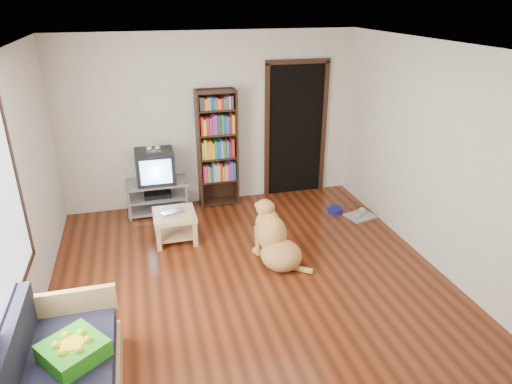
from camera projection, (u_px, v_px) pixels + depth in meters
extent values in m
plane|color=#5F2510|center=(253.00, 286.00, 5.19)|extent=(5.00, 5.00, 0.00)
plane|color=white|center=(252.00, 49.00, 4.16)|extent=(5.00, 5.00, 0.00)
plane|color=beige|center=(211.00, 121.00, 6.89)|extent=(4.50, 0.00, 4.50)
plane|color=beige|center=(368.00, 349.00, 2.46)|extent=(4.50, 0.00, 4.50)
plane|color=beige|center=(13.00, 205.00, 4.15)|extent=(0.00, 5.00, 5.00)
plane|color=beige|center=(443.00, 162.00, 5.21)|extent=(0.00, 5.00, 5.00)
cube|color=green|center=(73.00, 350.00, 3.58)|extent=(0.60, 0.60, 0.14)
imported|color=silver|center=(174.00, 213.00, 6.00)|extent=(0.35, 0.28, 0.02)
cylinder|color=navy|center=(335.00, 210.00, 6.95)|extent=(0.22, 0.22, 0.08)
cube|color=#9E9E9E|center=(360.00, 216.00, 6.81)|extent=(0.47, 0.41, 0.03)
cube|color=black|center=(19.00, 293.00, 3.95)|extent=(0.03, 1.42, 0.06)
cube|color=black|center=(16.00, 176.00, 4.25)|extent=(0.03, 0.06, 1.70)
cube|color=black|center=(295.00, 131.00, 7.30)|extent=(0.90, 0.02, 2.10)
cube|color=black|center=(267.00, 133.00, 7.17)|extent=(0.07, 0.05, 2.14)
cube|color=black|center=(324.00, 129.00, 7.40)|extent=(0.07, 0.05, 2.14)
cube|color=black|center=(298.00, 61.00, 6.85)|extent=(1.03, 0.05, 0.07)
cube|color=#99999E|center=(157.00, 183.00, 6.78)|extent=(0.90, 0.45, 0.04)
cube|color=#99999E|center=(158.00, 197.00, 6.88)|extent=(0.86, 0.42, 0.03)
cube|color=#99999E|center=(159.00, 208.00, 6.95)|extent=(0.90, 0.45, 0.04)
cylinder|color=#99999E|center=(129.00, 205.00, 6.60)|extent=(0.04, 0.04, 0.50)
cylinder|color=#99999E|center=(187.00, 199.00, 6.80)|extent=(0.04, 0.04, 0.50)
cylinder|color=#99999E|center=(129.00, 195.00, 6.95)|extent=(0.04, 0.04, 0.50)
cylinder|color=#99999E|center=(184.00, 189.00, 7.15)|extent=(0.04, 0.04, 0.50)
cube|color=black|center=(158.00, 194.00, 6.86)|extent=(0.40, 0.30, 0.07)
cube|color=black|center=(155.00, 166.00, 6.68)|extent=(0.55, 0.48, 0.48)
cube|color=black|center=(154.00, 162.00, 6.86)|extent=(0.40, 0.14, 0.36)
cube|color=#8CBFF2|center=(156.00, 172.00, 6.46)|extent=(0.44, 0.02, 0.36)
cube|color=silver|center=(154.00, 151.00, 6.54)|extent=(0.20, 0.07, 0.02)
sphere|color=silver|center=(149.00, 149.00, 6.51)|extent=(0.09, 0.09, 0.09)
sphere|color=silver|center=(158.00, 148.00, 6.53)|extent=(0.09, 0.09, 0.09)
cube|color=black|center=(199.00, 150.00, 6.85)|extent=(0.03, 0.30, 1.80)
cube|color=black|center=(236.00, 147.00, 6.99)|extent=(0.03, 0.30, 1.80)
cube|color=black|center=(216.00, 146.00, 7.05)|extent=(0.60, 0.02, 1.80)
cube|color=black|center=(219.00, 201.00, 7.27)|extent=(0.56, 0.28, 0.02)
cube|color=black|center=(218.00, 180.00, 7.12)|extent=(0.56, 0.28, 0.03)
cube|color=black|center=(218.00, 157.00, 6.97)|extent=(0.56, 0.28, 0.02)
cube|color=black|center=(217.00, 134.00, 6.83)|extent=(0.56, 0.28, 0.02)
cube|color=black|center=(216.00, 109.00, 6.68)|extent=(0.56, 0.28, 0.02)
cube|color=black|center=(215.00, 91.00, 6.57)|extent=(0.56, 0.28, 0.02)
cube|color=#1E1E2D|center=(4.00, 375.00, 3.20)|extent=(0.12, 1.74, 0.40)
cube|color=tan|center=(70.00, 305.00, 4.08)|extent=(0.80, 0.06, 0.30)
cube|color=tan|center=(174.00, 215.00, 6.04)|extent=(0.55, 0.55, 0.06)
cube|color=tan|center=(176.00, 233.00, 6.15)|extent=(0.45, 0.45, 0.03)
cube|color=tan|center=(159.00, 239.00, 5.85)|extent=(0.06, 0.06, 0.34)
cube|color=tan|center=(195.00, 234.00, 5.97)|extent=(0.06, 0.06, 0.34)
cube|color=tan|center=(156.00, 223.00, 6.27)|extent=(0.06, 0.06, 0.34)
cube|color=tan|center=(191.00, 219.00, 6.38)|extent=(0.06, 0.06, 0.34)
ellipsoid|color=#BD7848|center=(281.00, 255.00, 5.53)|extent=(0.64, 0.66, 0.36)
ellipsoid|color=tan|center=(272.00, 234.00, 5.60)|extent=(0.46, 0.48, 0.48)
ellipsoid|color=#C7864C|center=(268.00, 223.00, 5.63)|extent=(0.38, 0.36, 0.34)
ellipsoid|color=#BE8B49|center=(265.00, 208.00, 5.60)|extent=(0.29, 0.31, 0.21)
ellipsoid|color=tan|center=(260.00, 206.00, 5.70)|extent=(0.15, 0.21, 0.09)
sphere|color=black|center=(256.00, 204.00, 5.76)|extent=(0.04, 0.04, 0.04)
ellipsoid|color=tan|center=(261.00, 211.00, 5.53)|extent=(0.07, 0.09, 0.15)
ellipsoid|color=#D7AE53|center=(272.00, 208.00, 5.61)|extent=(0.07, 0.09, 0.15)
cylinder|color=#B98A47|center=(258.00, 241.00, 5.77)|extent=(0.11, 0.14, 0.39)
cylinder|color=tan|center=(268.00, 237.00, 5.85)|extent=(0.11, 0.14, 0.39)
sphere|color=tan|center=(256.00, 251.00, 5.88)|extent=(0.10, 0.10, 0.10)
sphere|color=#C5824B|center=(266.00, 247.00, 5.95)|extent=(0.10, 0.10, 0.10)
cylinder|color=gold|center=(299.00, 269.00, 5.48)|extent=(0.30, 0.28, 0.08)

